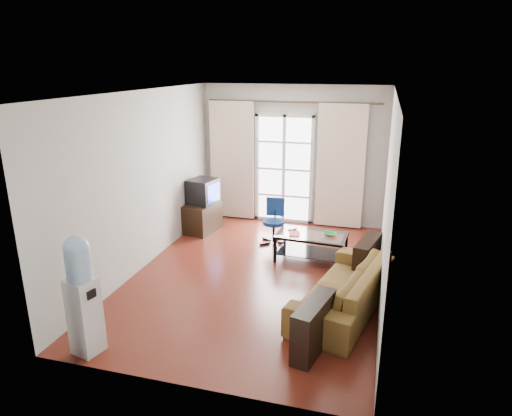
% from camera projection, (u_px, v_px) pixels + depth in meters
% --- Properties ---
extents(floor, '(5.20, 5.20, 0.00)m').
position_uv_depth(floor, '(257.00, 275.00, 6.92)').
color(floor, maroon).
rests_on(floor, ground).
extents(ceiling, '(5.20, 5.20, 0.00)m').
position_uv_depth(ceiling, '(257.00, 92.00, 6.11)').
color(ceiling, white).
rests_on(ceiling, wall_back).
extents(wall_back, '(3.60, 0.02, 2.70)m').
position_uv_depth(wall_back, '(292.00, 155.00, 8.90)').
color(wall_back, '#B3B0AA').
rests_on(wall_back, floor).
extents(wall_front, '(3.60, 0.02, 2.70)m').
position_uv_depth(wall_front, '(181.00, 262.00, 4.13)').
color(wall_front, '#B3B0AA').
rests_on(wall_front, floor).
extents(wall_left, '(0.02, 5.20, 2.70)m').
position_uv_depth(wall_left, '(144.00, 181.00, 6.97)').
color(wall_left, '#B3B0AA').
rests_on(wall_left, floor).
extents(wall_right, '(0.02, 5.20, 2.70)m').
position_uv_depth(wall_right, '(387.00, 199.00, 6.06)').
color(wall_right, '#B3B0AA').
rests_on(wall_right, floor).
extents(french_door, '(1.16, 0.06, 2.15)m').
position_uv_depth(french_door, '(284.00, 169.00, 8.97)').
color(french_door, white).
rests_on(french_door, wall_back).
extents(curtain_rod, '(3.30, 0.04, 0.04)m').
position_uv_depth(curtain_rod, '(293.00, 102.00, 8.50)').
color(curtain_rod, '#4C3F2D').
rests_on(curtain_rod, wall_back).
extents(curtain_left, '(0.90, 0.07, 2.35)m').
position_uv_depth(curtain_left, '(232.00, 161.00, 9.14)').
color(curtain_left, beige).
rests_on(curtain_left, curtain_rod).
extents(curtain_right, '(0.90, 0.07, 2.35)m').
position_uv_depth(curtain_right, '(340.00, 167.00, 8.60)').
color(curtain_right, beige).
rests_on(curtain_right, curtain_rod).
extents(radiator, '(0.64, 0.12, 0.64)m').
position_uv_depth(radiator, '(330.00, 210.00, 8.92)').
color(radiator, gray).
rests_on(radiator, floor).
extents(sofa, '(2.45, 1.76, 0.61)m').
position_uv_depth(sofa, '(344.00, 287.00, 5.90)').
color(sofa, brown).
rests_on(sofa, floor).
extents(coffee_table, '(1.15, 0.71, 0.45)m').
position_uv_depth(coffee_table, '(311.00, 243.00, 7.37)').
color(coffee_table, silver).
rests_on(coffee_table, floor).
extents(bowl, '(0.32, 0.32, 0.05)m').
position_uv_depth(bowl, '(330.00, 234.00, 7.25)').
color(bowl, '#2D7E49').
rests_on(bowl, coffee_table).
extents(book, '(0.23, 0.27, 0.02)m').
position_uv_depth(book, '(289.00, 234.00, 7.31)').
color(book, maroon).
rests_on(book, coffee_table).
extents(remote, '(0.15, 0.12, 0.02)m').
position_uv_depth(remote, '(292.00, 229.00, 7.50)').
color(remote, black).
rests_on(remote, coffee_table).
extents(tv_stand, '(0.61, 0.81, 0.54)m').
position_uv_depth(tv_stand, '(202.00, 217.00, 8.68)').
color(tv_stand, black).
rests_on(tv_stand, floor).
extents(crt_tv, '(0.58, 0.59, 0.46)m').
position_uv_depth(crt_tv, '(202.00, 191.00, 8.58)').
color(crt_tv, black).
rests_on(crt_tv, tv_stand).
extents(task_chair, '(0.59, 0.59, 0.80)m').
position_uv_depth(task_chair, '(274.00, 230.00, 8.09)').
color(task_chair, black).
rests_on(task_chair, floor).
extents(water_cooler, '(0.34, 0.34, 1.38)m').
position_uv_depth(water_cooler, '(82.00, 293.00, 4.88)').
color(water_cooler, silver).
rests_on(water_cooler, floor).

